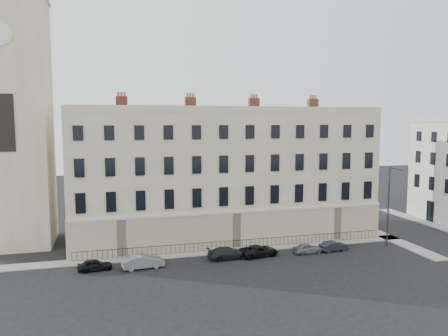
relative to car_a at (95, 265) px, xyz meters
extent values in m
plane|color=black|center=(21.18, -2.27, -0.55)|extent=(160.00, 160.00, 0.00)
cube|color=#B9AF8A|center=(15.18, 9.73, 6.95)|extent=(36.00, 12.00, 15.00)
cube|color=#C3B292|center=(15.18, 3.65, 1.45)|extent=(36.10, 0.18, 4.00)
cube|color=#C3B292|center=(33.26, 9.73, 1.45)|extent=(0.18, 12.10, 4.00)
cube|color=#B9AF8A|center=(15.18, 3.88, 14.85)|extent=(36.00, 0.35, 0.80)
cube|color=#B9AF8A|center=(33.03, 9.73, 14.85)|extent=(0.35, 12.00, 0.80)
cube|color=brown|center=(3.18, 9.73, 15.45)|extent=(1.30, 0.70, 2.00)
cube|color=brown|center=(11.18, 9.73, 15.45)|extent=(1.30, 0.70, 2.00)
cube|color=brown|center=(19.18, 9.73, 15.45)|extent=(1.30, 0.70, 2.00)
cube|color=brown|center=(27.18, 9.73, 15.45)|extent=(1.30, 0.70, 2.00)
cube|color=#B9AF8A|center=(-8.82, 11.73, 13.45)|extent=(8.00, 8.00, 28.00)
cube|color=gray|center=(11.18, 2.73, -0.49)|extent=(48.00, 2.00, 0.12)
cube|color=gray|center=(34.18, 5.73, -0.49)|extent=(2.00, 24.00, 0.12)
cube|color=gray|center=(44.18, 7.73, -0.49)|extent=(2.00, 20.00, 0.12)
cube|color=black|center=(15.18, 3.13, 0.47)|extent=(35.00, 0.04, 0.04)
cube|color=black|center=(15.18, 3.13, -0.43)|extent=(35.00, 0.04, 0.04)
imported|color=black|center=(0.00, 0.00, 0.00)|extent=(3.33, 1.63, 1.09)
imported|color=gray|center=(4.47, -0.48, 0.12)|extent=(4.21, 1.89, 1.34)
imported|color=black|center=(13.19, 0.17, 0.07)|extent=(4.33, 1.96, 1.23)
imported|color=black|center=(16.58, 0.17, 0.04)|extent=(4.52, 2.64, 1.18)
imported|color=slate|center=(22.01, -0.21, 0.00)|extent=(3.30, 1.50, 1.10)
imported|color=#22232D|center=(25.18, -0.13, -0.01)|extent=(3.38, 1.54, 1.07)
cylinder|color=#323237|center=(32.18, 0.27, 3.97)|extent=(0.18, 0.18, 9.04)
cylinder|color=#323237|center=(32.29, -0.51, 8.38)|extent=(0.34, 1.69, 0.11)
cube|color=#323237|center=(32.39, -1.29, 8.32)|extent=(0.28, 0.59, 0.14)
camera|label=1|loc=(1.49, -42.07, 13.67)|focal=35.00mm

